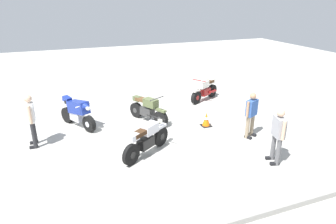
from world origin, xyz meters
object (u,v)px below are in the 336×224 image
at_px(person_in_blue_shirt, 251,113).
at_px(person_in_white_shirt, 31,117).
at_px(motorcycle_olive_vintage, 148,110).
at_px(motorcycle_silver_cruiser, 146,139).
at_px(person_in_gray_shirt, 278,133).
at_px(traffic_cone, 206,120).
at_px(motorcycle_blue_sportbike, 78,112).
at_px(motorcycle_cream_vintage, 205,90).

bearing_deg(person_in_blue_shirt, person_in_white_shirt, -130.07).
bearing_deg(motorcycle_olive_vintage, motorcycle_silver_cruiser, -45.23).
bearing_deg(person_in_gray_shirt, traffic_cone, -62.98).
relative_size(motorcycle_olive_vintage, motorcycle_blue_sportbike, 1.01).
height_order(motorcycle_olive_vintage, motorcycle_blue_sportbike, motorcycle_blue_sportbike).
distance_m(motorcycle_blue_sportbike, motorcycle_silver_cruiser, 3.39).
bearing_deg(person_in_white_shirt, motorcycle_cream_vintage, -164.16).
height_order(person_in_gray_shirt, person_in_white_shirt, person_in_white_shirt).
relative_size(motorcycle_cream_vintage, motorcycle_silver_cruiser, 0.99).
bearing_deg(person_in_blue_shirt, motorcycle_silver_cruiser, -115.67).
distance_m(motorcycle_silver_cruiser, person_in_white_shirt, 3.73).
xyz_separation_m(motorcycle_silver_cruiser, person_in_white_shirt, (3.21, -1.84, 0.48)).
bearing_deg(traffic_cone, motorcycle_silver_cruiser, 25.01).
height_order(motorcycle_blue_sportbike, person_in_gray_shirt, person_in_gray_shirt).
relative_size(person_in_blue_shirt, person_in_gray_shirt, 0.95).
distance_m(person_in_white_shirt, traffic_cone, 6.00).
relative_size(motorcycle_blue_sportbike, person_in_gray_shirt, 1.08).
relative_size(motorcycle_blue_sportbike, person_in_blue_shirt, 1.14).
xyz_separation_m(motorcycle_cream_vintage, motorcycle_silver_cruiser, (4.03, 3.96, 0.03)).
height_order(person_in_blue_shirt, person_in_gray_shirt, person_in_gray_shirt).
height_order(motorcycle_cream_vintage, person_in_gray_shirt, person_in_gray_shirt).
distance_m(person_in_gray_shirt, person_in_white_shirt, 7.51).
bearing_deg(motorcycle_silver_cruiser, motorcycle_olive_vintage, 37.04).
bearing_deg(traffic_cone, person_in_blue_shirt, 126.18).
relative_size(person_in_blue_shirt, person_in_white_shirt, 0.91).
distance_m(person_in_blue_shirt, traffic_cone, 1.76).
relative_size(motorcycle_blue_sportbike, traffic_cone, 3.40).
bearing_deg(motorcycle_cream_vintage, traffic_cone, 34.19).
height_order(motorcycle_blue_sportbike, person_in_white_shirt, person_in_white_shirt).
bearing_deg(motorcycle_olive_vintage, person_in_white_shirt, -107.95).
bearing_deg(person_in_white_shirt, motorcycle_blue_sportbike, -144.46).
relative_size(person_in_gray_shirt, traffic_cone, 3.15).
height_order(motorcycle_cream_vintage, motorcycle_blue_sportbike, motorcycle_blue_sportbike).
bearing_deg(person_in_blue_shirt, motorcycle_cream_vintage, 150.42).
height_order(motorcycle_blue_sportbike, person_in_blue_shirt, person_in_blue_shirt).
height_order(motorcycle_blue_sportbike, motorcycle_silver_cruiser, motorcycle_blue_sportbike).
relative_size(motorcycle_silver_cruiser, person_in_blue_shirt, 1.13).
relative_size(person_in_blue_shirt, traffic_cone, 2.99).
distance_m(motorcycle_blue_sportbike, person_in_blue_shirt, 6.20).
bearing_deg(motorcycle_silver_cruiser, motorcycle_blue_sportbike, 86.47).
xyz_separation_m(person_in_white_shirt, traffic_cone, (-5.93, 0.57, -0.74)).
bearing_deg(motorcycle_blue_sportbike, motorcycle_cream_vintage, 71.58).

